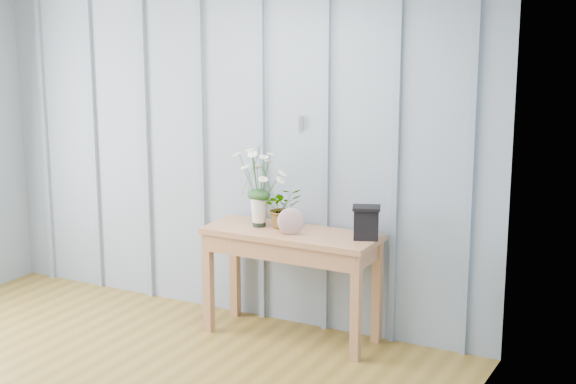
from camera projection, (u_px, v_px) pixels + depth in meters
The scene contains 6 objects.
room_shell at pixel (109, 52), 4.99m from camera, with size 4.00×4.50×2.50m.
sideboard at pixel (291, 248), 5.95m from camera, with size 1.20×0.45×0.75m.
daisy_vase at pixel (259, 176), 5.97m from camera, with size 0.40×0.30×0.57m.
spider_plant at pixel (283, 207), 5.99m from camera, with size 0.25×0.22×0.28m, color #193B18.
felt_disc_vessel at pixel (291, 221), 5.81m from camera, with size 0.18×0.05×0.18m, color #874E61.
carved_box at pixel (366, 222), 5.71m from camera, with size 0.22×0.19×0.22m.
Camera 1 is at (3.23, -3.09, 2.30)m, focal length 55.00 mm.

